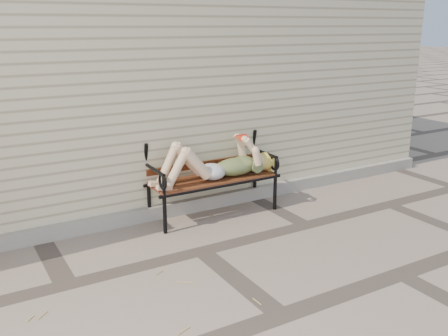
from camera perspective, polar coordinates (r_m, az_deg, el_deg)
ground at (r=4.75m, az=-2.55°, el=-9.47°), size 80.00×80.00×0.00m
house_wall at (r=7.10m, az=-14.29°, el=11.20°), size 8.00×4.00×3.00m
foundation_strip at (r=5.53m, az=-7.27°, el=-4.95°), size 8.00×0.10×0.15m
garden_bench at (r=5.51m, az=-1.67°, el=0.45°), size 1.55×0.62×1.00m
reading_woman at (r=5.40m, az=-0.93°, el=0.51°), size 1.46×0.33×0.46m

